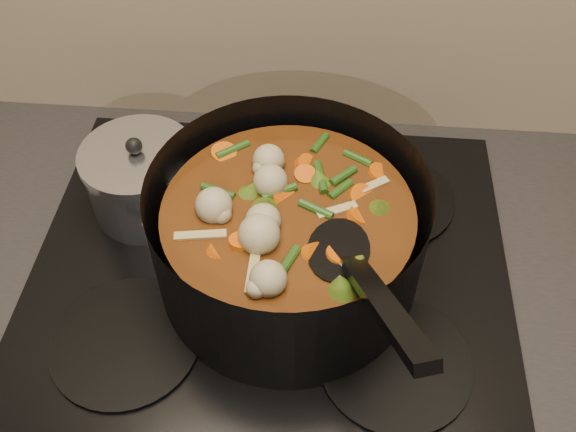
{
  "coord_description": "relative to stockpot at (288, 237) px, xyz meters",
  "views": [
    {
      "loc": [
        0.07,
        1.43,
        1.61
      ],
      "look_at": [
        0.02,
        1.92,
        1.04
      ],
      "focal_mm": 40.0,
      "sensor_mm": 36.0,
      "label": 1
    }
  ],
  "objects": [
    {
      "name": "counter",
      "position": [
        -0.03,
        0.01,
        -0.55
      ],
      "size": [
        2.64,
        0.64,
        0.91
      ],
      "color": "brown",
      "rests_on": "ground"
    },
    {
      "name": "stovetop",
      "position": [
        -0.03,
        0.01,
        -0.08
      ],
      "size": [
        0.62,
        0.54,
        0.03
      ],
      "color": "black",
      "rests_on": "counter"
    },
    {
      "name": "saucepan",
      "position": [
        -0.21,
        0.1,
        -0.02
      ],
      "size": [
        0.15,
        0.15,
        0.13
      ],
      "rotation": [
        0.0,
        0.0,
        0.09
      ],
      "color": "silver",
      "rests_on": "stovetop"
    },
    {
      "name": "stockpot",
      "position": [
        0.0,
        0.0,
        0.0
      ],
      "size": [
        0.36,
        0.43,
        0.24
      ],
      "rotation": [
        0.0,
        0.0,
        0.1
      ],
      "color": "black",
      "rests_on": "stovetop"
    }
  ]
}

